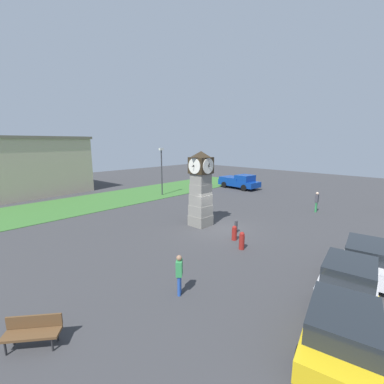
# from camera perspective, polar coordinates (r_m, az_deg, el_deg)

# --- Properties ---
(ground_plane) EXTENTS (78.11, 78.11, 0.00)m
(ground_plane) POSITION_cam_1_polar(r_m,az_deg,el_deg) (18.33, 6.29, -8.22)
(ground_plane) COLOR #38383A
(clock_tower) EXTENTS (1.81, 1.67, 5.41)m
(clock_tower) POSITION_cam_1_polar(r_m,az_deg,el_deg) (18.40, 1.96, 0.74)
(clock_tower) COLOR slate
(clock_tower) RESTS_ON ground_plane
(bollard_near_tower) EXTENTS (0.31, 0.31, 1.04)m
(bollard_near_tower) POSITION_cam_1_polar(r_m,az_deg,el_deg) (15.13, 11.00, -10.53)
(bollard_near_tower) COLOR maroon
(bollard_near_tower) RESTS_ON ground_plane
(bollard_mid_row) EXTENTS (0.32, 0.32, 0.93)m
(bollard_mid_row) POSITION_cam_1_polar(r_m,az_deg,el_deg) (16.41, 9.40, -8.92)
(bollard_mid_row) COLOR maroon
(bollard_mid_row) RESTS_ON ground_plane
(bollard_far_row) EXTENTS (0.21, 0.21, 0.88)m
(bollard_far_row) POSITION_cam_1_polar(r_m,az_deg,el_deg) (17.71, 9.74, -7.49)
(bollard_far_row) COLOR #333338
(bollard_far_row) RESTS_ON ground_plane
(car_navy_sedan) EXTENTS (4.66, 2.73, 1.53)m
(car_navy_sedan) POSITION_cam_1_polar(r_m,az_deg,el_deg) (9.42, 30.51, -24.68)
(car_navy_sedan) COLOR gold
(car_navy_sedan) RESTS_ON ground_plane
(car_near_tower) EXTENTS (4.28, 2.42, 1.54)m
(car_near_tower) POSITION_cam_1_polar(r_m,az_deg,el_deg) (12.38, 31.51, -15.86)
(car_near_tower) COLOR silver
(car_near_tower) RESTS_ON ground_plane
(car_by_building) EXTENTS (4.56, 2.41, 1.55)m
(car_by_building) POSITION_cam_1_polar(r_m,az_deg,el_deg) (14.72, 34.26, -11.86)
(car_by_building) COLOR silver
(car_by_building) RESTS_ON ground_plane
(pickup_truck) EXTENTS (2.66, 5.52, 1.85)m
(pickup_truck) POSITION_cam_1_polar(r_m,az_deg,el_deg) (34.17, 10.44, 2.35)
(pickup_truck) COLOR navy
(pickup_truck) RESTS_ON ground_plane
(bench) EXTENTS (1.58, 1.42, 0.90)m
(bench) POSITION_cam_1_polar(r_m,az_deg,el_deg) (9.93, -31.91, -24.59)
(bench) COLOR brown
(bench) RESTS_ON ground_plane
(pedestrian_near_bench) EXTENTS (0.46, 0.44, 1.69)m
(pedestrian_near_bench) POSITION_cam_1_polar(r_m,az_deg,el_deg) (10.68, -2.85, -17.37)
(pedestrian_near_bench) COLOR #264CA5
(pedestrian_near_bench) RESTS_ON ground_plane
(pedestrian_crossing_lot) EXTENTS (0.42, 0.27, 1.78)m
(pedestrian_crossing_lot) POSITION_cam_1_polar(r_m,az_deg,el_deg) (24.76, 25.96, -1.72)
(pedestrian_crossing_lot) COLOR #338C4C
(pedestrian_crossing_lot) RESTS_ON ground_plane
(street_lamp_near_road) EXTENTS (0.50, 0.24, 5.34)m
(street_lamp_near_road) POSITION_cam_1_polar(r_m,az_deg,el_deg) (29.23, -6.77, 5.37)
(street_lamp_near_road) COLOR #333338
(street_lamp_near_road) RESTS_ON ground_plane
(warehouse_blue_far) EXTENTS (13.68, 10.60, 6.64)m
(warehouse_blue_far) POSITION_cam_1_polar(r_m,az_deg,el_deg) (35.90, -33.81, 4.92)
(warehouse_blue_far) COLOR #B7A88E
(warehouse_blue_far) RESTS_ON ground_plane
(grass_verge_far) EXTENTS (46.87, 7.77, 0.04)m
(grass_verge_far) POSITION_cam_1_polar(r_m,az_deg,el_deg) (27.75, -21.84, -2.23)
(grass_verge_far) COLOR #386B2D
(grass_verge_far) RESTS_ON ground_plane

